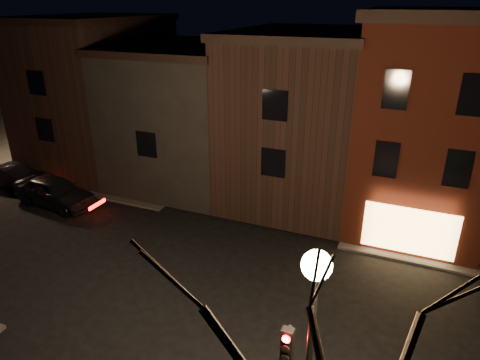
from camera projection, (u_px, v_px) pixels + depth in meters
name	position (u px, v px, depth m)	size (l,w,h in m)	color
ground	(195.00, 283.00, 17.92)	(120.00, 120.00, 0.00)	black
sidewalk_far_left	(113.00, 119.00, 42.03)	(30.00, 30.00, 0.12)	#2D2B28
corner_building	(426.00, 122.00, 20.98)	(6.50, 8.50, 10.50)	#47170C
row_building_a	(302.00, 116.00, 24.40)	(7.30, 10.30, 9.40)	black
row_building_b	(191.00, 112.00, 27.20)	(7.80, 10.30, 8.40)	black
row_building_c	(98.00, 92.00, 29.50)	(7.30, 10.30, 9.90)	black
street_lamp_near	(313.00, 312.00, 8.59)	(0.60, 0.60, 6.48)	black
parked_car_a	(55.00, 191.00, 24.41)	(2.03, 5.04, 1.72)	black
parked_car_b	(15.00, 177.00, 26.84)	(1.49, 4.26, 1.40)	black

